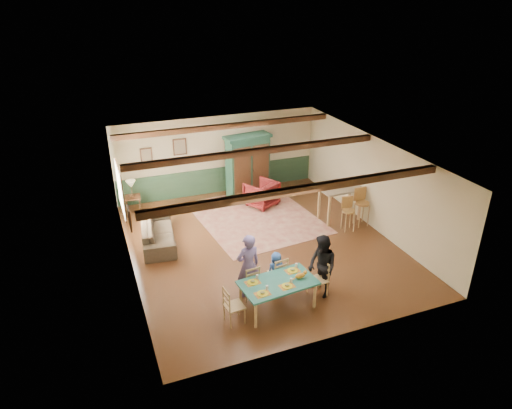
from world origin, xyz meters
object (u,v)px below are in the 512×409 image
object	(u,v)px
dining_chair_far_right	(278,272)
end_table	(134,205)
dining_table	(278,295)
dining_chair_end_left	(234,305)
person_child	(276,270)
table_lamp	(131,189)
armoire	(248,167)
dining_chair_far_left	(250,281)
bar_stool_left	(348,215)
bar_stool_right	(362,207)
sofa	(158,232)
armchair	(261,194)
counter_table	(339,204)
person_woman	(322,266)
cat	(300,275)
dining_chair_end_right	(318,279)
person_man	(248,266)

from	to	relation	value
dining_chair_far_right	end_table	world-z (taller)	dining_chair_far_right
dining_table	dining_chair_end_left	xyz separation A→B (m)	(-1.05, -0.11, 0.09)
person_child	dining_chair_end_left	bearing A→B (deg)	27.30
dining_chair_far_right	table_lamp	size ratio (longest dim) A/B	1.62
armoire	table_lamp	bearing A→B (deg)	171.25
dining_chair_end_left	end_table	distance (m)	6.25
dining_chair_far_left	bar_stool_left	world-z (taller)	bar_stool_left
person_child	end_table	xyz separation A→B (m)	(-2.64, 5.23, -0.17)
dining_table	table_lamp	xyz separation A→B (m)	(-2.35, 6.00, 0.51)
bar_stool_left	bar_stool_right	bearing A→B (deg)	23.02
dining_chair_far_left	sofa	size ratio (longest dim) A/B	0.40
armchair	counter_table	world-z (taller)	counter_table
person_woman	bar_stool_left	xyz separation A→B (m)	(2.24, 2.48, -0.24)
dining_chair_end_left	bar_stool_left	world-z (taller)	bar_stool_left
cat	table_lamp	bearing A→B (deg)	109.48
armoire	armchair	world-z (taller)	armoire
end_table	dining_chair_far_left	bearing A→B (deg)	-70.38
dining_chair_end_right	person_child	bearing A→B (deg)	-136.85
dining_chair_end_right	person_man	size ratio (longest dim) A/B	0.55
dining_chair_end_left	cat	xyz separation A→B (m)	(1.56, 0.07, 0.33)
person_child	bar_stool_left	bearing A→B (deg)	-155.24
armoire	counter_table	distance (m)	3.35
person_man	bar_stool_right	bearing A→B (deg)	-160.65
dining_chair_far_left	end_table	distance (m)	5.72
counter_table	bar_stool_left	world-z (taller)	counter_table
table_lamp	counter_table	distance (m)	6.45
person_woman	sofa	distance (m)	4.90
person_man	sofa	xyz separation A→B (m)	(-1.52, 3.20, -0.47)
table_lamp	bar_stool_left	size ratio (longest dim) A/B	0.53
armoire	bar_stool_right	xyz separation A→B (m)	(2.47, -3.17, -0.51)
person_woman	counter_table	xyz separation A→B (m)	(2.37, 3.21, -0.23)
table_lamp	person_man	bearing A→B (deg)	-70.20
armchair	counter_table	xyz separation A→B (m)	(1.86, -1.79, 0.11)
armoire	table_lamp	world-z (taller)	armoire
dining_chair_far_right	person_child	size ratio (longest dim) A/B	0.95
end_table	bar_stool_left	distance (m)	6.67
person_woman	armchair	distance (m)	5.04
dining_chair_end_right	counter_table	size ratio (longest dim) A/B	0.69
person_man	bar_stool_left	distance (m)	4.28
dining_chair_far_left	bar_stool_right	size ratio (longest dim) A/B	0.75
dining_chair_far_right	armoire	size ratio (longest dim) A/B	0.40
table_lamp	bar_stool_left	bearing A→B (deg)	-30.69
dining_chair_end_left	person_child	bearing A→B (deg)	-62.70
end_table	dining_chair_end_right	bearing A→B (deg)	-60.02
dining_table	bar_stool_right	world-z (taller)	bar_stool_right
armchair	cat	bearing A→B (deg)	49.23
dining_chair_far_right	bar_stool_left	bearing A→B (deg)	-154.18
person_man	armoire	world-z (taller)	armoire
dining_chair_far_left	bar_stool_left	size ratio (longest dim) A/B	0.85
dining_chair_end_right	end_table	size ratio (longest dim) A/B	1.48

